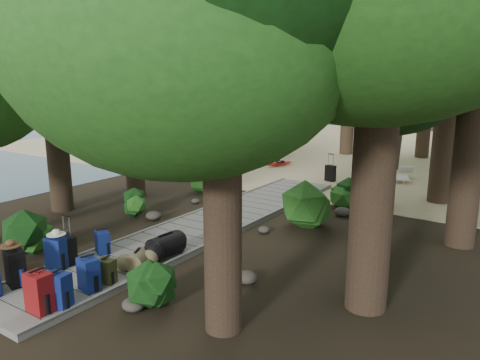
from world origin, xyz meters
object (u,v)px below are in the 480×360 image
Objects in this scene: backpack_right_c at (89,272)px; lone_suitcase_on_sand at (330,173)px; suitcase_on_boardwalk at (69,250)px; backpack_left_d at (102,241)px; duffel_right_khaki at (138,260)px; backpack_right_b at (59,288)px; duffel_right_black at (166,246)px; backpack_left_c at (56,251)px; kayak at (280,163)px; sun_lounger at (401,175)px; backpack_right_a at (39,290)px; backpack_right_d at (106,270)px; backpack_left_b at (15,265)px.

lone_suitcase_on_sand is at bearing 102.66° from backpack_right_c.
lone_suitcase_on_sand is at bearing 96.32° from suitcase_on_boardwalk.
backpack_left_d reaches higher than duffel_right_khaki.
backpack_right_b reaches higher than duffel_right_black.
backpack_left_d is 0.91× the size of suitcase_on_boardwalk.
backpack_right_c is at bearing -25.34° from backpack_left_c.
kayak is 1.80× the size of sun_lounger.
backpack_right_b is 0.24× the size of kayak.
duffel_right_black is at bearing 100.56° from backpack_right_c.
duffel_right_black reaches higher than kayak.
backpack_right_a is 0.26× the size of kayak.
suitcase_on_boardwalk reaches higher than duffel_right_black.
backpack_right_c is (0.02, 1.00, -0.04)m from backpack_right_a.
backpack_left_d is 1.29m from duffel_right_khaki.
backpack_left_c reaches higher than backpack_right_d.
lone_suitcase_on_sand is (-0.26, 12.11, -0.14)m from backpack_right_b.
suitcase_on_boardwalk is at bearing 178.77° from duffel_right_khaki.
backpack_left_c is at bearing 137.49° from backpack_right_b.
backpack_right_d reaches higher than sun_lounger.
backpack_right_d is 0.84× the size of suitcase_on_boardwalk.
backpack_left_d is at bearing 146.66° from duffel_right_khaki.
backpack_right_d is at bearing -12.21° from backpack_left_d.
backpack_left_d is 10.08m from lone_suitcase_on_sand.
lone_suitcase_on_sand reaches higher than kayak.
backpack_right_a is 3.02m from duffel_right_black.
backpack_right_b is 14.09m from kayak.
duffel_right_khaki is at bearing -121.37° from sun_lounger.
backpack_right_a is at bearing -86.41° from duffel_right_black.
lone_suitcase_on_sand is (-0.13, 11.39, -0.14)m from backpack_right_c.
kayak is (-3.23, 11.75, -0.14)m from duffel_right_khaki.
suitcase_on_boardwalk is at bearing 108.21° from backpack_left_b.
sun_lounger is at bearing 98.68° from backpack_left_d.
backpack_right_c is 0.42× the size of sun_lounger.
backpack_right_c is 1.22m from duffel_right_khaki.
suitcase_on_boardwalk reaches higher than kayak.
lone_suitcase_on_sand is (-0.14, 11.00, -0.05)m from backpack_right_d.
duffel_right_khaki is (0.02, 2.21, -0.20)m from backpack_right_a.
backpack_right_a reaches higher than backpack_left_d.
backpack_left_b is 0.48× the size of sun_lounger.
duffel_right_black is 9.38m from lone_suitcase_on_sand.
backpack_left_b is at bearing -63.94° from kayak.
backpack_right_d is at bearing -75.43° from lone_suitcase_on_sand.
backpack_left_d is at bearing 104.17° from backpack_left_b.
backpack_left_b is 2.02m from backpack_left_d.
backpack_left_b reaches higher than lone_suitcase_on_sand.
duffel_right_khaki is at bearing 101.68° from backpack_right_c.
backpack_right_b is at bearing -93.97° from backpack_right_d.
backpack_left_c is at bearing -75.94° from suitcase_on_boardwalk.
backpack_left_d is 11.99m from sun_lounger.
backpack_right_a is (1.25, -2.38, 0.10)m from backpack_left_d.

